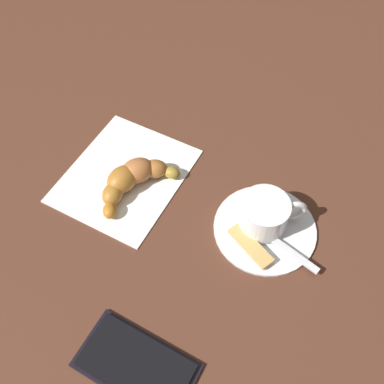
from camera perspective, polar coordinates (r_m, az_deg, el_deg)
ground_plane at (r=0.62m, az=0.38°, el=-2.91°), size 1.80×1.80×0.00m
saucer at (r=0.61m, az=9.60°, el=-4.68°), size 0.14×0.14×0.01m
espresso_cup at (r=0.59m, az=9.65°, el=-2.82°), size 0.09×0.07×0.05m
teaspoon at (r=0.60m, az=9.52°, el=-4.86°), size 0.13×0.05×0.01m
sugar_packet at (r=0.58m, az=7.74°, el=-7.01°), size 0.07×0.05×0.01m
napkin at (r=0.66m, az=-8.82°, el=2.22°), size 0.17×0.20×0.00m
croissant at (r=0.63m, az=-7.91°, el=1.85°), size 0.09×0.13×0.03m
cell_phone at (r=0.54m, az=-7.37°, el=-21.68°), size 0.14×0.08×0.01m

